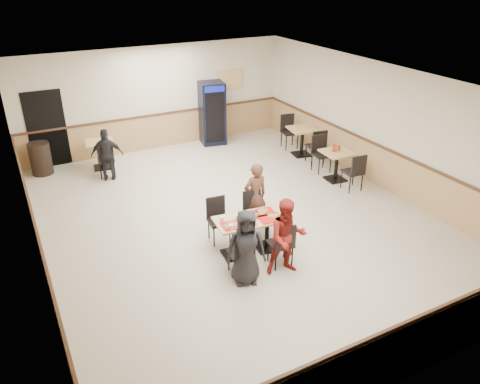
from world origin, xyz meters
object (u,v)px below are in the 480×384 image
lone_diner (107,155)px  back_table (101,151)px  side_table_near (337,161)px  diner_woman_right (287,237)px  pepsi_cooler (212,113)px  diner_woman_left (246,247)px  side_table_far (302,137)px  trash_bin (41,159)px  main_table (251,230)px  diner_man_opposite (255,196)px

lone_diner → back_table: lone_diner is taller
lone_diner → side_table_near: size_ratio=1.75×
back_table → side_table_near: bearing=-34.9°
diner_woman_right → pepsi_cooler: size_ratio=0.77×
diner_woman_left → side_table_far: 6.23m
diner_woman_right → trash_bin: bearing=131.1°
side_table_near → trash_bin: bearing=149.3°
side_table_far → back_table: side_table_far is taller
main_table → lone_diner: 4.91m
back_table → trash_bin: size_ratio=0.94×
diner_woman_left → pepsi_cooler: size_ratio=0.74×
lone_diner → side_table_far: bearing=-171.3°
side_table_far → trash_bin: size_ratio=1.01×
diner_woman_right → diner_man_opposite: size_ratio=1.00×
main_table → diner_woman_right: (0.25, -0.87, 0.24)m
diner_woman_left → diner_man_opposite: 1.89m
diner_man_opposite → side_table_far: size_ratio=1.68×
side_table_near → diner_woman_left: bearing=-146.8°
diner_woman_left → main_table: bearing=74.6°
side_table_far → pepsi_cooler: size_ratio=0.46×
diner_woman_left → side_table_far: (4.29, 4.52, -0.16)m
trash_bin → main_table: bearing=-62.0°
lone_diner → side_table_far: lone_diner is taller
back_table → trash_bin: 1.54m
diner_woman_left → pepsi_cooler: bearing=88.7°
side_table_far → trash_bin: (-6.86, 2.10, -0.11)m
back_table → trash_bin: trash_bin is taller
trash_bin → diner_woman_left: bearing=-68.8°
side_table_near → side_table_far: 1.86m
diner_man_opposite → side_table_far: 4.38m
side_table_far → main_table: bearing=-135.1°
main_table → diner_woman_right: 0.94m
lone_diner → side_table_far: 5.44m
diner_woman_left → back_table: 6.37m
side_table_near → lone_diner: bearing=152.0°
main_table → pepsi_cooler: pepsi_cooler is taller
diner_woman_right → diner_man_opposite: (0.28, 1.65, 0.00)m
diner_woman_right → back_table: (-1.86, 6.36, -0.23)m
diner_man_opposite → trash_bin: diner_man_opposite is taller
diner_man_opposite → trash_bin: (-3.64, 5.06, -0.30)m
diner_man_opposite → trash_bin: 6.24m
lone_diner → trash_bin: lone_diner is taller
diner_man_opposite → back_table: 5.18m
lone_diner → diner_woman_right: bearing=126.8°
back_table → pepsi_cooler: pepsi_cooler is taller
lone_diner → pepsi_cooler: 3.74m
main_table → trash_bin: trash_bin is taller
pepsi_cooler → trash_bin: bearing=-169.3°
diner_woman_right → trash_bin: 7.51m
diner_man_opposite → pepsi_cooler: (1.37, 5.10, 0.21)m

